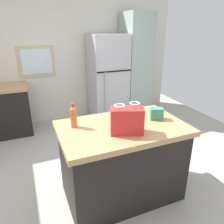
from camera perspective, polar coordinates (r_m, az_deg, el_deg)
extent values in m
plane|color=#ADA89E|center=(3.04, -3.82, -17.69)|extent=(6.16, 6.16, 0.00)
cube|color=silver|center=(4.72, -14.00, 13.33)|extent=(5.13, 0.10, 2.58)
cube|color=#CCB78C|center=(4.63, -19.10, 12.42)|extent=(0.68, 0.04, 0.60)
cube|color=white|center=(4.61, -19.08, 12.39)|extent=(0.56, 0.02, 0.48)
cube|color=black|center=(2.62, 2.59, -13.29)|extent=(1.30, 0.79, 0.86)
cube|color=tan|center=(2.39, 2.78, -4.25)|extent=(1.38, 0.87, 0.06)
cube|color=#B7B7BC|center=(4.64, -1.11, 8.78)|extent=(0.73, 0.68, 1.78)
cube|color=black|center=(4.28, 0.59, 10.60)|extent=(0.71, 0.01, 0.02)
cylinder|color=#B7B7BC|center=(4.28, -1.77, 5.20)|extent=(0.02, 0.02, 0.80)
cube|color=#9EB2A8|center=(4.87, 6.11, 11.76)|extent=(0.52, 0.64, 2.19)
cube|color=red|center=(2.17, 3.90, -2.30)|extent=(0.36, 0.27, 0.27)
torus|color=white|center=(2.07, 2.01, 1.72)|extent=(0.13, 0.13, 0.01)
torus|color=white|center=(2.14, 5.96, 2.29)|extent=(0.13, 0.13, 0.01)
cube|color=#388E66|center=(2.56, 11.55, -0.43)|extent=(0.17, 0.14, 0.13)
cylinder|color=#C66633|center=(2.34, -10.03, -1.54)|extent=(0.07, 0.07, 0.21)
cone|color=#C66633|center=(2.30, -10.22, 1.18)|extent=(0.06, 0.06, 0.03)
cylinder|color=red|center=(2.29, -10.26, 1.83)|extent=(0.03, 0.03, 0.02)
torus|color=black|center=(2.56, 5.01, -1.51)|extent=(0.20, 0.20, 0.01)
sphere|color=#19666B|center=(2.49, 5.08, -1.60)|extent=(0.06, 0.06, 0.06)
sphere|color=#19666B|center=(2.62, 4.99, -0.41)|extent=(0.06, 0.06, 0.06)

